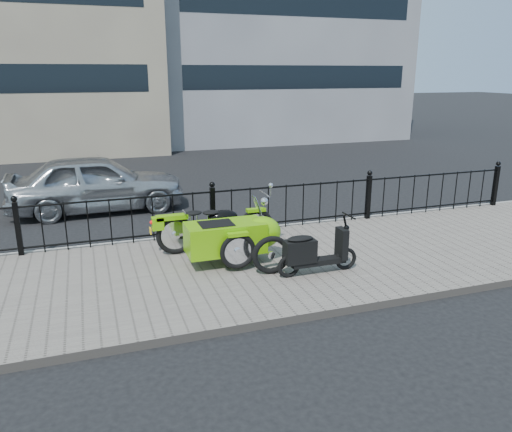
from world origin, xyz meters
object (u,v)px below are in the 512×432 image
object	(u,v)px
motorcycle_sidecar	(233,234)
sedan_car	(97,183)
scooter	(313,253)
spare_tire	(271,255)

from	to	relation	value
motorcycle_sidecar	sedan_car	xyz separation A→B (m)	(-2.06, 4.48, 0.10)
motorcycle_sidecar	scooter	distance (m)	1.44
scooter	spare_tire	size ratio (longest dim) A/B	2.18
scooter	sedan_car	distance (m)	6.30
motorcycle_sidecar	scooter	xyz separation A→B (m)	(1.02, -1.02, -0.11)
motorcycle_sidecar	scooter	world-z (taller)	motorcycle_sidecar
sedan_car	motorcycle_sidecar	bearing A→B (deg)	-156.53
spare_tire	sedan_car	xyz separation A→B (m)	(-2.46, 5.26, 0.25)
scooter	spare_tire	distance (m)	0.66
scooter	sedan_car	bearing A→B (deg)	119.22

